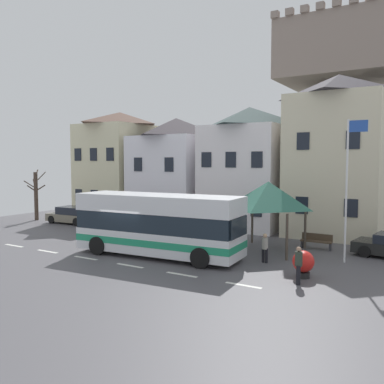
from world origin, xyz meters
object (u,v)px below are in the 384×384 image
Objects in this scene: bus_shelter at (268,195)px; public_bench at (316,241)px; parked_car_01 at (73,215)px; hilltop_castle at (339,134)px; parked_car_00 at (152,220)px; townhouse_02 at (249,167)px; pedestrian_01 at (299,265)px; pedestrian_00 at (265,247)px; transit_bus at (158,225)px; bare_tree_00 at (36,195)px; townhouse_01 at (176,169)px; flagpole at (348,180)px; townhouse_00 at (120,164)px; harbour_buoy at (303,263)px; townhouse_03 at (337,156)px.

public_bench is at bearing 40.51° from bus_shelter.
bus_shelter is 17.52m from parked_car_01.
parked_car_00 is at bearing -106.89° from hilltop_castle.
pedestrian_01 is at bearing -58.56° from townhouse_02.
transit_bus is at bearing -162.97° from pedestrian_00.
bare_tree_00 is (-19.29, -27.25, -6.09)m from hilltop_castle.
bare_tree_00 is at bearing -148.56° from townhouse_01.
pedestrian_00 is 5.24m from flagpole.
townhouse_00 reaches higher than townhouse_02.
bus_shelter is 10.57m from parked_car_00.
pedestrian_00 is 2.90m from harbour_buoy.
public_bench is at bearing 73.43° from pedestrian_00.
transit_bus is 14.03m from parked_car_01.
parked_car_00 is 2.43× the size of public_bench.
townhouse_02 is 6.22× the size of pedestrian_00.
hilltop_castle is at bearing 94.28° from bus_shelter.
parked_car_00 is 1.02× the size of parked_car_01.
townhouse_00 is at bearing 146.80° from parked_car_00.
townhouse_03 is at bearing 105.89° from flagpole.
townhouse_03 reaches higher than parked_car_00.
flagpole reaches higher than parked_car_00.
townhouse_00 reaches higher than transit_bus.
townhouse_00 is 1.35× the size of flagpole.
parked_car_00 is at bearing -77.14° from townhouse_01.
parked_car_00 is (-5.63, -4.86, -3.90)m from townhouse_02.
townhouse_03 is at bearing 21.44° from parked_car_00.
townhouse_02 is at bearing -96.05° from hilltop_castle.
harbour_buoy is (3.27, -4.30, -2.48)m from bus_shelter.
pedestrian_01 is at bearing -57.79° from bus_shelter.
townhouse_02 reaches higher than bare_tree_00.
townhouse_01 is (6.44, -0.20, -0.45)m from townhouse_00.
hilltop_castle reaches higher than townhouse_01.
harbour_buoy is at bearing -4.24° from transit_bus.
townhouse_03 is 1.16× the size of transit_bus.
bare_tree_00 reaches higher than bus_shelter.
parked_car_01 is at bearing -170.71° from parked_car_00.
pedestrian_00 is at bearing -72.00° from bus_shelter.
hilltop_castle is 9.17× the size of parked_car_00.
bus_shelter is at bearing -33.55° from townhouse_01.
townhouse_00 is 26.09m from hilltop_castle.
townhouse_01 reaches higher than bus_shelter.
harbour_buoy is at bearing -80.62° from hilltop_castle.
bus_shelter is at bearing 39.42° from transit_bus.
hilltop_castle reaches higher than transit_bus.
hilltop_castle is 25.03× the size of pedestrian_01.
hilltop_castle reaches higher than pedestrian_00.
transit_bus is (-6.71, -11.29, -3.75)m from townhouse_03.
hilltop_castle is (2.23, 21.04, 3.71)m from townhouse_02.
townhouse_01 is 23.14m from hilltop_castle.
public_bench is 0.25× the size of flagpole.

